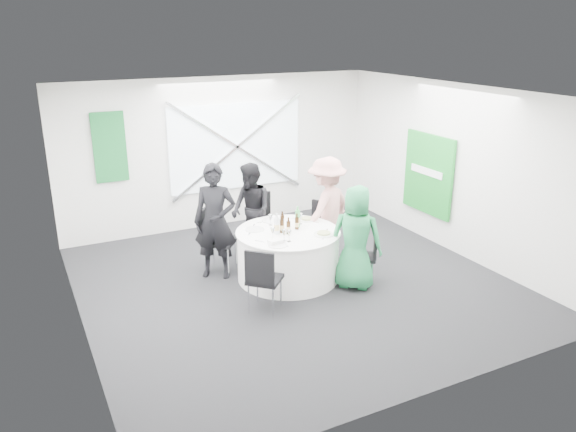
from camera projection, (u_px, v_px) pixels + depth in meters
name	position (u px, v px, depth m)	size (l,w,h in m)	color
floor	(294.00, 283.00, 8.40)	(6.00, 6.00, 0.00)	black
ceiling	(295.00, 93.00, 7.50)	(6.00, 6.00, 0.00)	silver
wall_back	(221.00, 153.00, 10.49)	(6.00, 6.00, 0.00)	silver
wall_front	(437.00, 272.00, 5.42)	(6.00, 6.00, 0.00)	silver
wall_left	(71.00, 226.00, 6.68)	(6.00, 6.00, 0.00)	silver
wall_right	(456.00, 170.00, 9.23)	(6.00, 6.00, 0.00)	silver
window_panel	(236.00, 146.00, 10.55)	(2.60, 0.03, 1.60)	white
window_brace_a	(237.00, 147.00, 10.52)	(0.05, 0.05, 3.16)	silver
window_brace_b	(237.00, 147.00, 10.52)	(0.05, 0.05, 3.16)	silver
green_banner	(110.00, 147.00, 9.50)	(0.55, 0.04, 1.20)	#14642E
green_sign	(428.00, 174.00, 9.78)	(0.05, 1.20, 1.40)	#188628
banquet_table	(288.00, 255.00, 8.45)	(1.56, 1.56, 0.76)	white
chair_back	(261.00, 218.00, 9.43)	(0.49, 0.50, 1.00)	black
chair_back_left	(214.00, 234.00, 8.64)	(0.66, 0.66, 1.03)	black
chair_back_right	(319.00, 225.00, 9.23)	(0.58, 0.58, 0.93)	black
chair_front_right	(368.00, 252.00, 8.29)	(0.52, 0.51, 0.82)	black
chair_front_left	(263.00, 276.00, 7.37)	(0.59, 0.59, 0.92)	black
person_man_back_left	(215.00, 221.00, 8.38)	(0.64, 0.42, 1.76)	black
person_man_back	(251.00, 210.00, 9.21)	(0.76, 0.42, 1.56)	black
person_woman_pink	(326.00, 209.00, 9.07)	(1.10, 0.51, 1.70)	#DF9690
person_woman_green	(356.00, 238.00, 8.05)	(0.75, 0.49, 1.54)	#25884D
plate_back	(271.00, 220.00, 8.77)	(0.29, 0.29, 0.01)	white
plate_back_left	(255.00, 229.00, 8.38)	(0.28, 0.28, 0.01)	white
plate_back_right	(306.00, 219.00, 8.80)	(0.26, 0.26, 0.04)	white
plate_front_right	(324.00, 234.00, 8.19)	(0.30, 0.30, 0.04)	white
plate_front_left	(278.00, 245.00, 7.79)	(0.27, 0.27, 0.01)	white
napkin	(275.00, 241.00, 7.82)	(0.20, 0.13, 0.06)	white
beer_bottle_a	(282.00, 226.00, 8.24)	(0.06, 0.06, 0.26)	#361D09
beer_bottle_b	(282.00, 222.00, 8.39)	(0.06, 0.06, 0.28)	#361D09
beer_bottle_c	(297.00, 223.00, 8.39)	(0.06, 0.06, 0.25)	#361D09
beer_bottle_d	(288.00, 228.00, 8.19)	(0.06, 0.06, 0.26)	#361D09
green_water_bottle	(298.00, 219.00, 8.47)	(0.08, 0.08, 0.32)	green
clear_water_bottle	(277.00, 226.00, 8.19)	(0.08, 0.08, 0.31)	silver
wine_glass_a	(273.00, 231.00, 7.99)	(0.07, 0.07, 0.17)	white
wine_glass_b	(284.00, 233.00, 7.92)	(0.07, 0.07, 0.17)	white
wine_glass_c	(300.00, 216.00, 8.60)	(0.07, 0.07, 0.17)	white
wine_glass_d	(289.00, 233.00, 7.90)	(0.07, 0.07, 0.17)	white
wine_glass_e	(270.00, 217.00, 8.54)	(0.07, 0.07, 0.17)	white
fork_a	(315.00, 222.00, 8.71)	(0.01, 0.15, 0.01)	silver
knife_a	(295.00, 219.00, 8.86)	(0.01, 0.15, 0.01)	silver
fork_b	(254.00, 226.00, 8.55)	(0.01, 0.15, 0.01)	silver
knife_b	(249.00, 234.00, 8.23)	(0.01, 0.15, 0.01)	silver
fork_c	(323.00, 237.00, 8.08)	(0.01, 0.15, 0.01)	silver
knife_c	(327.00, 230.00, 8.35)	(0.01, 0.15, 0.01)	silver
fork_d	(279.00, 219.00, 8.86)	(0.01, 0.15, 0.01)	silver
knife_d	(261.00, 222.00, 8.70)	(0.01, 0.15, 0.01)	silver
fork_e	(260.00, 241.00, 7.93)	(0.01, 0.15, 0.01)	silver
knife_e	(283.00, 245.00, 7.79)	(0.01, 0.15, 0.01)	silver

